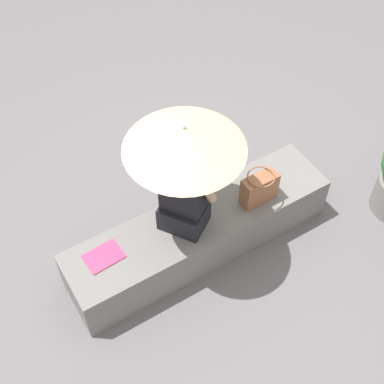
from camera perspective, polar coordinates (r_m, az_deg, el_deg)
ground_plane at (r=4.61m, az=0.79°, el=-5.89°), size 14.00×14.00×0.00m
stone_bench at (r=4.43m, az=0.82°, el=-4.36°), size 2.27×0.54×0.43m
person_seated at (r=3.92m, az=-0.92°, el=0.03°), size 0.43×0.50×0.90m
parasol at (r=3.54m, az=-0.83°, el=5.73°), size 0.85×0.85×1.04m
handbag_black at (r=4.30m, az=7.19°, el=0.40°), size 0.30×0.22×0.29m
magazine at (r=4.10m, az=-9.40°, el=-6.79°), size 0.29×0.22×0.01m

